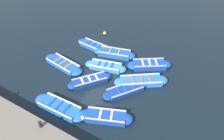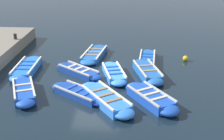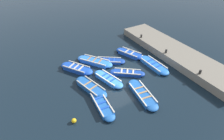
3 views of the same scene
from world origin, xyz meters
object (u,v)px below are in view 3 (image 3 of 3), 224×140
(bollard_mid_north, at_px, (166,51))
(buoy_orange_near, at_px, (74,121))
(boat_end_of_row, at_px, (109,61))
(boat_stern_in, at_px, (130,53))
(boat_near_quay, at_px, (108,79))
(boat_far_corner, at_px, (142,94))
(boat_bow_out, at_px, (127,73))
(buoy_yellow_far, at_px, (142,57))
(bollard_mid_south, at_px, (200,72))
(boat_mid_row, at_px, (102,104))
(boat_inner_gap, at_px, (95,61))
(boat_drifting, at_px, (77,68))
(boat_outer_right, at_px, (154,65))
(bollard_north, at_px, (141,36))
(boat_centre, at_px, (91,87))

(bollard_mid_north, height_order, buoy_orange_near, bollard_mid_north)
(bollard_mid_north, bearing_deg, boat_end_of_row, -24.85)
(boat_stern_in, distance_m, boat_near_quay, 4.63)
(boat_end_of_row, height_order, boat_far_corner, boat_far_corner)
(boat_bow_out, xyz_separation_m, bollard_mid_north, (-4.66, -0.15, 0.75))
(boat_near_quay, height_order, buoy_yellow_far, boat_near_quay)
(bollard_mid_south, bearing_deg, boat_bow_out, -38.68)
(boat_bow_out, height_order, boat_near_quay, boat_near_quay)
(buoy_orange_near, height_order, buoy_yellow_far, buoy_yellow_far)
(boat_mid_row, xyz_separation_m, boat_end_of_row, (-3.22, -4.62, -0.01))
(bollard_mid_south, bearing_deg, bollard_mid_north, -90.00)
(bollard_mid_south, relative_size, buoy_orange_near, 1.09)
(boat_stern_in, distance_m, boat_far_corner, 5.92)
(boat_stern_in, bearing_deg, bollard_mid_south, 112.46)
(boat_stern_in, distance_m, boat_inner_gap, 3.80)
(boat_end_of_row, height_order, boat_inner_gap, boat_inner_gap)
(boat_end_of_row, bearing_deg, boat_drifting, -6.33)
(buoy_orange_near, bearing_deg, boat_stern_in, -147.88)
(boat_end_of_row, distance_m, bollard_mid_south, 8.10)
(boat_end_of_row, height_order, bollard_mid_south, bollard_mid_south)
(boat_outer_right, bearing_deg, boat_bow_out, -4.86)
(bollard_north, height_order, buoy_yellow_far, bollard_north)
(boat_far_corner, bearing_deg, boat_centre, -40.73)
(boat_bow_out, bearing_deg, boat_centre, 1.54)
(boat_centre, distance_m, buoy_orange_near, 3.28)
(boat_mid_row, relative_size, boat_drifting, 1.04)
(boat_drifting, bearing_deg, buoy_orange_near, 66.86)
(boat_mid_row, height_order, bollard_north, bollard_north)
(boat_drifting, xyz_separation_m, boat_near_quay, (-1.77, 2.74, -0.04))
(boat_stern_in, relative_size, boat_centre, 0.92)
(boat_end_of_row, distance_m, boat_centre, 4.10)
(boat_bow_out, xyz_separation_m, boat_outer_right, (-2.85, 0.24, 0.01))
(bollard_mid_north, bearing_deg, boat_centre, 1.74)
(boat_bow_out, xyz_separation_m, boat_centre, (3.61, 0.10, 0.04))
(boat_mid_row, height_order, boat_centre, boat_centre)
(boat_end_of_row, bearing_deg, boat_bow_out, 100.04)
(boat_far_corner, xyz_separation_m, buoy_orange_near, (5.41, -0.34, 0.00))
(buoy_orange_near, bearing_deg, boat_drifting, -113.14)
(boat_drifting, bearing_deg, boat_centre, 90.84)
(boat_centre, xyz_separation_m, bollard_north, (-8.26, -4.13, 0.71))
(boat_outer_right, relative_size, bollard_mid_south, 10.32)
(buoy_orange_near, bearing_deg, boat_near_quay, -147.67)
(boat_outer_right, bearing_deg, boat_mid_row, 15.90)
(boat_bow_out, xyz_separation_m, boat_far_corner, (0.50, 2.77, -0.01))
(boat_bow_out, distance_m, buoy_yellow_far, 3.14)
(boat_inner_gap, bearing_deg, boat_outer_right, 144.00)
(boat_mid_row, distance_m, boat_drifting, 4.97)
(boat_outer_right, relative_size, bollard_north, 10.32)
(boat_drifting, bearing_deg, boat_bow_out, 141.79)
(boat_end_of_row, xyz_separation_m, bollard_north, (-5.10, -1.52, 0.76))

